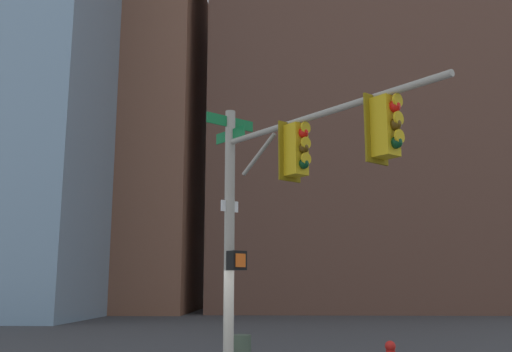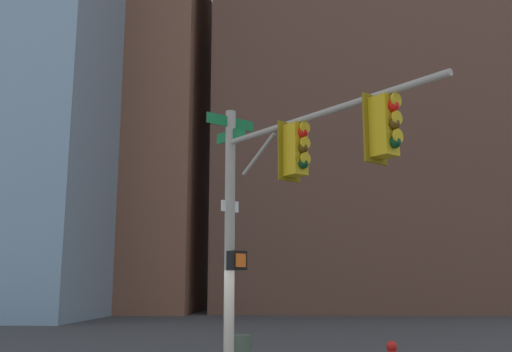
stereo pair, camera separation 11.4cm
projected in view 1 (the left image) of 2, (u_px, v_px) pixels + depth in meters
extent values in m
cylinder|color=#9E998C|center=(229.00, 246.00, 12.10)|extent=(0.22, 0.22, 6.02)
cylinder|color=#9E998C|center=(319.00, 115.00, 10.46)|extent=(3.74, 4.16, 0.12)
cylinder|color=#9E998C|center=(259.00, 155.00, 11.70)|extent=(0.76, 0.83, 0.75)
cube|color=#0F6B33|center=(230.00, 122.00, 12.62)|extent=(0.97, 0.87, 0.24)
cube|color=#0F6B33|center=(230.00, 135.00, 12.56)|extent=(0.70, 0.78, 0.24)
cube|color=white|center=(230.00, 206.00, 12.27)|extent=(0.36, 0.32, 0.24)
cube|color=gold|center=(296.00, 150.00, 10.83)|extent=(0.48, 0.48, 1.00)
cube|color=#7D640C|center=(289.00, 152.00, 10.98)|extent=(0.43, 0.39, 1.16)
sphere|color=red|center=(303.00, 133.00, 10.73)|extent=(0.20, 0.20, 0.20)
cylinder|color=gold|center=(306.00, 128.00, 10.70)|extent=(0.20, 0.18, 0.23)
sphere|color=#4C330A|center=(304.00, 148.00, 10.68)|extent=(0.20, 0.20, 0.20)
cylinder|color=gold|center=(306.00, 143.00, 10.64)|extent=(0.20, 0.18, 0.23)
sphere|color=#0A3819|center=(304.00, 164.00, 10.62)|extent=(0.20, 0.20, 0.20)
cylinder|color=gold|center=(306.00, 158.00, 10.59)|extent=(0.20, 0.18, 0.23)
cube|color=gold|center=(385.00, 127.00, 9.24)|extent=(0.48, 0.48, 1.00)
cube|color=#7D640C|center=(376.00, 130.00, 9.38)|extent=(0.43, 0.39, 1.16)
sphere|color=red|center=(395.00, 107.00, 9.14)|extent=(0.20, 0.20, 0.20)
cylinder|color=gold|center=(398.00, 100.00, 9.11)|extent=(0.20, 0.18, 0.23)
sphere|color=#4C330A|center=(395.00, 124.00, 9.08)|extent=(0.20, 0.20, 0.20)
cylinder|color=gold|center=(398.00, 118.00, 9.05)|extent=(0.20, 0.18, 0.23)
sphere|color=#0A3819|center=(396.00, 143.00, 9.03)|extent=(0.20, 0.20, 0.20)
cylinder|color=gold|center=(399.00, 136.00, 8.99)|extent=(0.20, 0.18, 0.23)
cube|color=black|center=(237.00, 261.00, 11.85)|extent=(0.44, 0.43, 0.40)
cube|color=#EA5914|center=(241.00, 260.00, 11.74)|extent=(0.20, 0.18, 0.28)
sphere|color=red|center=(390.00, 346.00, 13.68)|extent=(0.26, 0.26, 0.26)
cube|color=brown|center=(366.00, 43.00, 54.18)|extent=(27.99, 19.31, 49.72)
cube|color=brown|center=(113.00, 142.00, 51.76)|extent=(16.29, 18.73, 30.00)
cube|color=brown|center=(385.00, 142.00, 66.84)|extent=(19.87, 16.95, 37.29)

